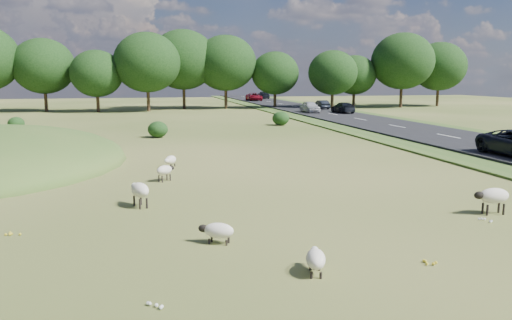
{
  "coord_description": "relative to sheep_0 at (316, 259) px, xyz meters",
  "views": [
    {
      "loc": [
        -3.03,
        -17.97,
        4.77
      ],
      "look_at": [
        2.0,
        4.0,
        1.0
      ],
      "focal_mm": 35.0,
      "sensor_mm": 36.0,
      "label": 1
    }
  ],
  "objects": [
    {
      "name": "car_6",
      "position": [
        20.93,
        48.42,
        0.52
      ],
      "size": [
        1.86,
        4.57,
        1.33
      ],
      "primitive_type": "imported",
      "rotation": [
        0.0,
        0.0,
        3.14
      ],
      "color": "black",
      "rests_on": "road"
    },
    {
      "name": "ground",
      "position": [
        -0.97,
        27.0,
        -0.39
      ],
      "size": [
        160.0,
        160.0,
        0.0
      ],
      "primitive_type": "plane",
      "color": "#324C17",
      "rests_on": "ground"
    },
    {
      "name": "car_1",
      "position": [
        17.13,
        50.17,
        0.58
      ],
      "size": [
        1.7,
        4.23,
        1.44
      ],
      "primitive_type": "imported",
      "color": "silver",
      "rests_on": "road"
    },
    {
      "name": "sheep_0",
      "position": [
        0.0,
        0.0,
        0.0
      ],
      "size": [
        0.7,
        1.12,
        0.62
      ],
      "rotation": [
        0.0,
        0.0,
        1.29
      ],
      "color": "beige",
      "rests_on": "ground"
    },
    {
      "name": "road",
      "position": [
        19.03,
        37.0,
        -0.27
      ],
      "size": [
        8.0,
        150.0,
        0.25
      ],
      "primitive_type": "cube",
      "color": "black",
      "rests_on": "ground"
    },
    {
      "name": "sheep_3",
      "position": [
        -2.62,
        15.52,
        0.01
      ],
      "size": [
        0.85,
        1.12,
        0.63
      ],
      "rotation": [
        0.0,
        0.0,
        4.22
      ],
      "color": "beige",
      "rests_on": "ground"
    },
    {
      "name": "treeline",
      "position": [
        -2.03,
        62.43,
        6.17
      ],
      "size": [
        96.28,
        14.66,
        11.7
      ],
      "color": "black",
      "rests_on": "ground"
    },
    {
      "name": "car_7",
      "position": [
        20.93,
        56.24,
        0.47
      ],
      "size": [
        1.3,
        3.72,
        1.23
      ],
      "primitive_type": "imported",
      "rotation": [
        0.0,
        0.0,
        3.14
      ],
      "color": "black",
      "rests_on": "road"
    },
    {
      "name": "sheep_2",
      "position": [
        -4.19,
        7.51,
        0.25
      ],
      "size": [
        0.88,
        1.32,
        0.92
      ],
      "rotation": [
        0.0,
        0.0,
        1.93
      ],
      "color": "beige",
      "rests_on": "ground"
    },
    {
      "name": "sheep_4",
      "position": [
        -1.99,
        2.76,
        -0.0
      ],
      "size": [
        1.11,
        0.82,
        0.62
      ],
      "rotation": [
        0.0,
        0.0,
        2.68
      ],
      "color": "beige",
      "rests_on": "ground"
    },
    {
      "name": "car_2",
      "position": [
        17.13,
        83.0,
        0.59
      ],
      "size": [
        2.44,
        5.3,
        1.47
      ],
      "primitive_type": "imported",
      "color": "maroon",
      "rests_on": "road"
    },
    {
      "name": "sheep_5",
      "position": [
        -3.06,
        11.97,
        0.13
      ],
      "size": [
        0.99,
        0.92,
        0.75
      ],
      "rotation": [
        0.0,
        0.0,
        0.72
      ],
      "color": "beige",
      "rests_on": "ground"
    },
    {
      "name": "shrubs",
      "position": [
        -1.03,
        34.45,
        0.26
      ],
      "size": [
        26.16,
        10.27,
        1.37
      ],
      "color": "black",
      "rests_on": "ground"
    },
    {
      "name": "sheep_6",
      "position": [
        7.86,
        3.71,
        0.26
      ],
      "size": [
        1.31,
        0.63,
        0.94
      ],
      "rotation": [
        0.0,
        0.0,
        3.08
      ],
      "color": "beige",
      "rests_on": "ground"
    },
    {
      "name": "car_4",
      "position": [
        20.93,
        91.3,
        0.58
      ],
      "size": [
        2.02,
        4.98,
        1.44
      ],
      "primitive_type": "imported",
      "rotation": [
        0.0,
        0.0,
        3.14
      ],
      "color": "black",
      "rests_on": "road"
    }
  ]
}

